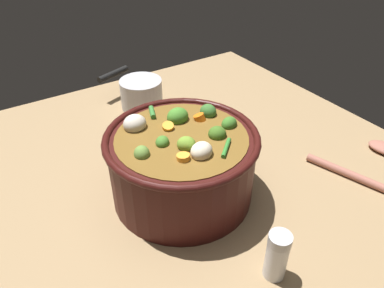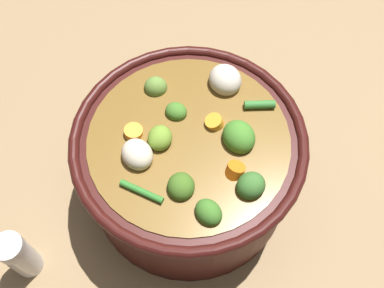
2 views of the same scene
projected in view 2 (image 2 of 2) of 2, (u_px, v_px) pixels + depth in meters
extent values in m
plane|color=#8C704C|center=(189.00, 186.00, 0.65)|extent=(1.10, 1.10, 0.00)
cylinder|color=#38110F|center=(189.00, 165.00, 0.59)|extent=(0.27, 0.27, 0.13)
torus|color=#38110F|center=(189.00, 139.00, 0.53)|extent=(0.29, 0.29, 0.01)
cylinder|color=brown|center=(189.00, 163.00, 0.59)|extent=(0.24, 0.24, 0.13)
ellipsoid|color=olive|center=(156.00, 87.00, 0.56)|extent=(0.03, 0.04, 0.03)
ellipsoid|color=#437F29|center=(239.00, 137.00, 0.52)|extent=(0.04, 0.04, 0.04)
ellipsoid|color=#386A2B|center=(251.00, 186.00, 0.49)|extent=(0.04, 0.04, 0.03)
ellipsoid|color=#3B7025|center=(209.00, 213.00, 0.48)|extent=(0.04, 0.04, 0.03)
ellipsoid|color=olive|center=(160.00, 138.00, 0.52)|extent=(0.04, 0.04, 0.03)
ellipsoid|color=#3E661F|center=(181.00, 187.00, 0.49)|extent=(0.04, 0.04, 0.03)
ellipsoid|color=#437728|center=(172.00, 113.00, 0.54)|extent=(0.04, 0.04, 0.02)
cylinder|color=orange|center=(235.00, 171.00, 0.51)|extent=(0.03, 0.03, 0.02)
cylinder|color=orange|center=(215.00, 123.00, 0.54)|extent=(0.03, 0.03, 0.02)
cylinder|color=orange|center=(134.00, 133.00, 0.53)|extent=(0.02, 0.02, 0.01)
ellipsoid|color=beige|center=(225.00, 80.00, 0.56)|extent=(0.05, 0.04, 0.04)
ellipsoid|color=beige|center=(136.00, 152.00, 0.51)|extent=(0.05, 0.04, 0.03)
cylinder|color=#2F772A|center=(142.00, 191.00, 0.49)|extent=(0.04, 0.04, 0.01)
cylinder|color=#347531|center=(260.00, 105.00, 0.55)|extent=(0.02, 0.04, 0.01)
cylinder|color=silver|center=(22.00, 257.00, 0.56)|extent=(0.04, 0.04, 0.07)
cylinder|color=#B7B7BC|center=(9.00, 247.00, 0.52)|extent=(0.04, 0.04, 0.02)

